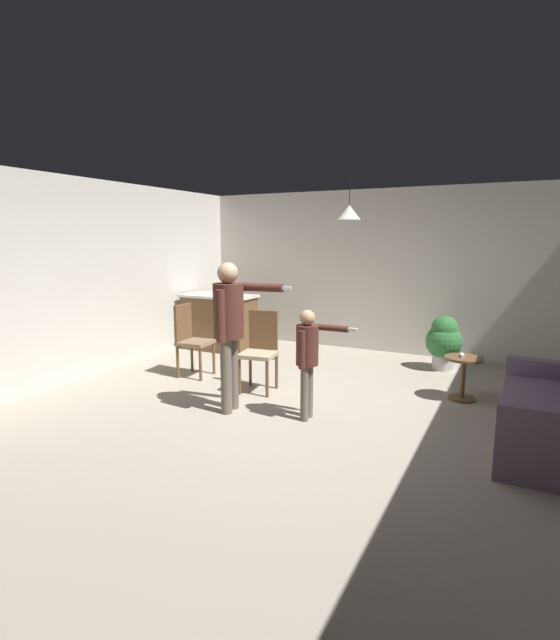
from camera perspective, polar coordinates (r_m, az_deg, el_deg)
ground at (r=5.49m, az=2.27°, el=-10.45°), size 7.68×7.68×0.00m
wall_back at (r=8.19m, az=11.82°, el=5.71°), size 6.40×0.10×2.70m
wall_left at (r=7.13m, az=-21.76°, el=4.66°), size 0.10×6.40×2.70m
couch_floral at (r=5.04m, az=30.45°, el=-9.72°), size 0.86×1.81×1.00m
kitchen_counter at (r=8.26m, az=-7.29°, el=-0.23°), size 1.26×0.66×0.95m
side_table_by_couch at (r=6.06m, az=21.06°, el=-5.93°), size 0.44×0.44×0.52m
person_adult at (r=5.17m, az=-6.03°, el=-0.05°), size 0.79×0.55×1.65m
person_child at (r=4.97m, az=3.39°, el=-3.86°), size 0.61×0.34×1.17m
dining_chair_by_counter at (r=6.71m, az=-10.64°, el=-2.03°), size 0.46×0.46×1.00m
dining_chair_near_wall at (r=5.98m, az=-2.37°, el=-3.32°), size 0.48×0.48×1.00m
potted_plant_corner at (r=7.32m, az=19.02°, el=-2.30°), size 0.52×0.52×0.79m
spare_remote_on_table at (r=6.01m, az=20.99°, el=-3.98°), size 0.06×0.13×0.04m
ceiling_light_pendant at (r=6.76m, az=8.28°, el=12.65°), size 0.32×0.32×0.55m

